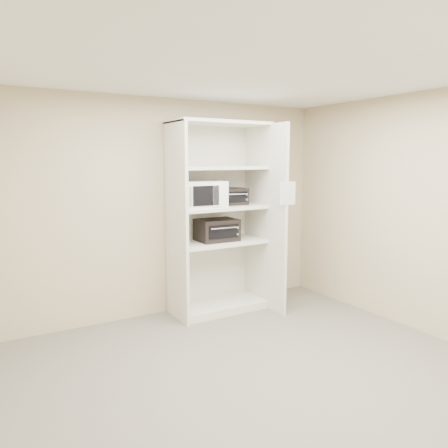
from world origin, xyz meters
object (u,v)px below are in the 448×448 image
microwave (201,194)px  toaster_oven_upper (231,196)px  toaster_oven_lower (217,230)px  shelving_unit (222,224)px

microwave → toaster_oven_upper: size_ratio=1.43×
microwave → toaster_oven_upper: bearing=15.2°
toaster_oven_lower → toaster_oven_upper: bearing=8.4°
shelving_unit → toaster_oven_lower: bearing=159.3°
toaster_oven_lower → microwave: bearing=-160.1°
shelving_unit → microwave: 0.52m
shelving_unit → toaster_oven_upper: 0.39m
shelving_unit → toaster_oven_upper: shelving_unit is taller
microwave → toaster_oven_upper: 0.51m
microwave → toaster_oven_lower: (0.27, 0.08, -0.47)m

